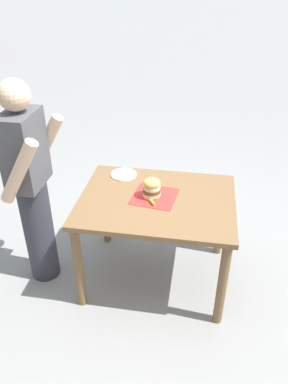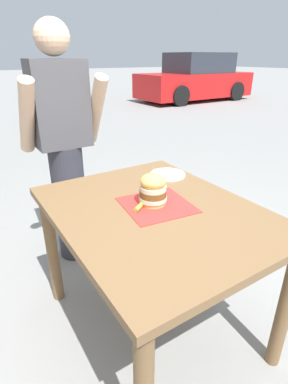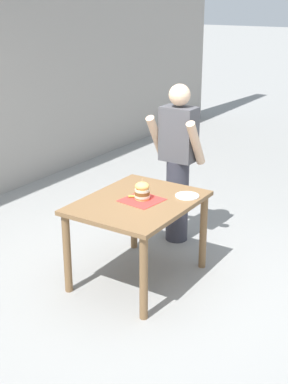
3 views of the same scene
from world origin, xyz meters
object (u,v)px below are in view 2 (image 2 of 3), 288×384
(pickle_spear, at_px, (139,207))
(diner_across_table, at_px, (65,148))
(side_plate_with_forks, at_px, (168,174))
(parked_car_near_curb, at_px, (196,79))
(patio_table, at_px, (155,229))
(sandwich, at_px, (153,189))

(pickle_spear, distance_m, diner_across_table, 0.92)
(side_plate_with_forks, xyz_separation_m, parked_car_near_curb, (6.62, 7.24, -0.07))
(patio_table, height_order, pickle_spear, pickle_spear)
(diner_across_table, bearing_deg, pickle_spear, -86.86)
(side_plate_with_forks, distance_m, parked_car_near_curb, 9.81)
(pickle_spear, bearing_deg, side_plate_with_forks, 37.17)
(sandwich, relative_size, pickle_spear, 2.40)
(pickle_spear, height_order, diner_across_table, diner_across_table)
(patio_table, xyz_separation_m, pickle_spear, (-0.07, 0.03, 0.14))
(sandwich, bearing_deg, side_plate_with_forks, 43.04)
(sandwich, xyz_separation_m, side_plate_with_forks, (0.31, 0.29, -0.08))
(sandwich, relative_size, parked_car_near_curb, 0.05)
(side_plate_with_forks, xyz_separation_m, diner_across_table, (-0.45, 0.62, 0.09))
(diner_across_table, bearing_deg, parked_car_near_curb, 43.12)
(side_plate_with_forks, height_order, parked_car_near_curb, parked_car_near_curb)
(patio_table, distance_m, pickle_spear, 0.16)
(diner_across_table, height_order, parked_car_near_curb, diner_across_table)
(patio_table, bearing_deg, sandwich, 68.68)
(side_plate_with_forks, distance_m, diner_across_table, 0.77)
(patio_table, bearing_deg, parked_car_near_curb, 47.45)
(side_plate_with_forks, relative_size, parked_car_near_curb, 0.05)
(pickle_spear, relative_size, parked_car_near_curb, 0.02)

